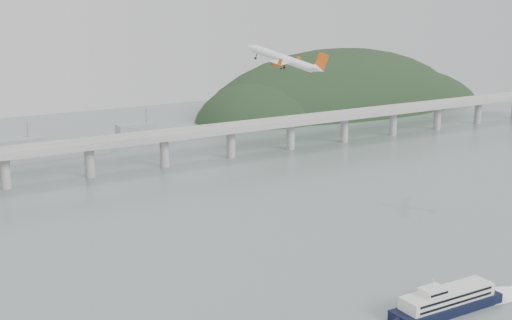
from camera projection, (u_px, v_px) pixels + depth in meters
ground at (329, 275)px, 271.66m from camera, size 900.00×900.00×0.00m
bridge at (133, 144)px, 432.15m from camera, size 800.00×22.00×23.90m
headland at (350, 126)px, 696.92m from camera, size 365.00×155.00×156.00m
ferry at (447, 301)px, 239.43m from camera, size 73.75×13.60×13.91m
airliner at (285, 60)px, 339.00m from camera, size 33.35×35.42×15.79m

